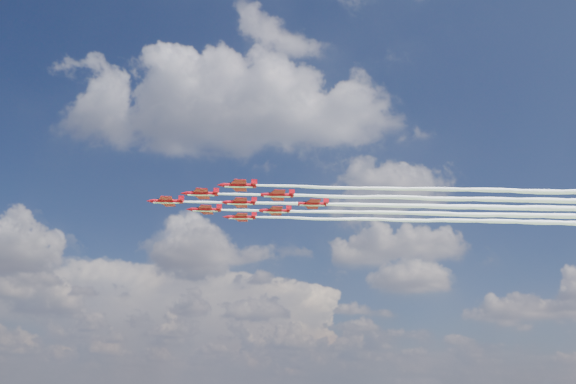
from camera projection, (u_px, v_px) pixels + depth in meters
The scene contains 9 objects.
jet_lead at pixel (385, 205), 154.30m from camera, with size 125.14×17.93×2.49m.
jet_row2_port at pixel (427, 198), 148.44m from camera, with size 125.14×17.93×2.49m.
jet_row2_starb at pixel (413, 213), 161.25m from camera, with size 125.14×17.93×2.49m.
jet_row3_port at pixel (473, 190), 142.57m from camera, with size 125.14×17.93×2.49m.
jet_row3_centre at pixel (455, 207), 155.38m from camera, with size 125.14×17.93×2.49m.
jet_row3_starb at pixel (440, 221), 168.19m from camera, with size 125.14×17.93×2.49m.
jet_row4_port at pixel (500, 199), 149.52m from camera, with size 125.14×17.93×2.49m.
jet_row4_starb at pixel (481, 214), 162.33m from camera, with size 125.14×17.93×2.49m.
jet_tail at pixel (524, 208), 156.46m from camera, with size 125.14×17.93×2.49m.
Camera 1 is at (24.02, -146.49, 29.20)m, focal length 35.00 mm.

